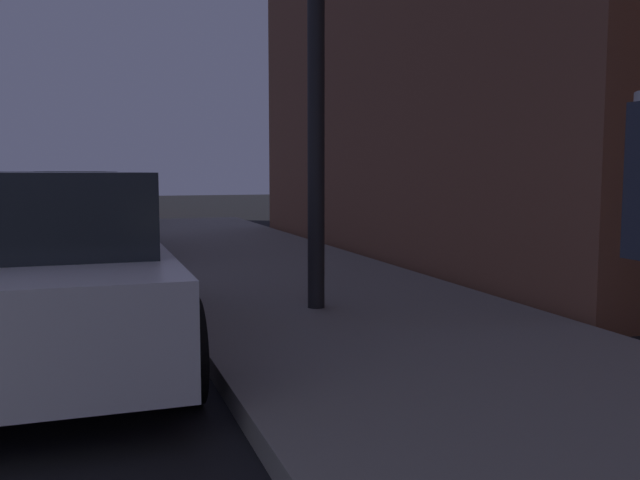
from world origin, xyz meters
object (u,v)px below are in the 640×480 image
Objects in this scene: car_red at (74,193)px; car_white at (36,269)px; car_green at (70,200)px; car_blue at (62,217)px.

car_white is at bearing -90.00° from car_red.
car_green is (0.00, 12.73, -0.01)m from car_white.
car_green and car_red have the same top height.
car_red is (0.00, 18.55, 0.00)m from car_white.
car_white and car_blue have the same top height.
car_white is 12.73m from car_green.
car_red is (0.00, 12.49, 0.00)m from car_blue.
car_blue is at bearing -90.01° from car_red.
car_red is at bearing 90.00° from car_white.
car_green is at bearing -90.00° from car_red.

